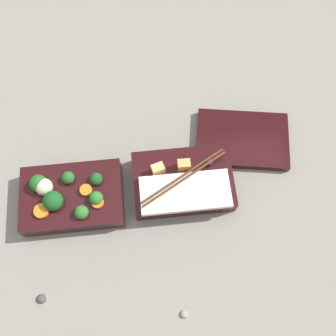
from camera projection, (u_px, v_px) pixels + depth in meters
name	position (u px, v px, depth m)	size (l,w,h in m)	color
ground_plane	(132.00, 190.00, 0.83)	(3.00, 3.00, 0.00)	gray
bento_tray_vegetable	(71.00, 197.00, 0.79)	(0.20, 0.13, 0.07)	black
bento_tray_rice	(183.00, 184.00, 0.80)	(0.20, 0.13, 0.07)	black
bento_lid	(242.00, 139.00, 0.86)	(0.20, 0.13, 0.02)	black
pebble_0	(41.00, 299.00, 0.74)	(0.02, 0.02, 0.02)	#474442
pebble_1	(184.00, 314.00, 0.73)	(0.02, 0.02, 0.02)	gray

